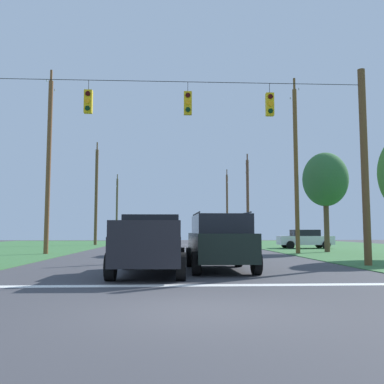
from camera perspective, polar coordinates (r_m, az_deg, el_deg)
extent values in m
plane|color=#3D3D42|center=(7.82, 0.84, -15.62)|extent=(120.00, 120.00, 0.00)
cube|color=white|center=(11.28, -0.36, -12.41)|extent=(12.55, 0.45, 0.01)
cube|color=white|center=(17.24, -1.26, -9.93)|extent=(2.50, 0.15, 0.01)
cube|color=white|center=(23.95, -1.74, -8.62)|extent=(2.50, 0.15, 0.01)
cube|color=white|center=(32.59, -2.06, -7.73)|extent=(2.50, 0.15, 0.01)
cube|color=white|center=(36.83, -2.16, -7.44)|extent=(2.50, 0.15, 0.01)
cube|color=white|center=(44.37, -2.29, -7.07)|extent=(2.50, 0.15, 0.01)
cylinder|color=brown|center=(18.96, 22.13, 3.29)|extent=(0.30, 0.30, 8.20)
cylinder|color=black|center=(18.05, -1.33, 14.55)|extent=(15.09, 0.02, 0.02)
cylinder|color=black|center=(18.28, -13.68, 13.74)|extent=(0.02, 0.02, 0.43)
cube|color=yellow|center=(18.07, -13.73, 11.67)|extent=(0.32, 0.24, 0.95)
cylinder|color=#310503|center=(18.03, -13.79, 12.70)|extent=(0.20, 0.04, 0.20)
cylinder|color=orange|center=(17.94, -13.81, 11.78)|extent=(0.20, 0.04, 0.20)
cylinder|color=black|center=(17.85, -13.84, 10.86)|extent=(0.20, 0.04, 0.20)
cylinder|color=black|center=(17.99, -0.56, 13.90)|extent=(0.02, 0.02, 0.43)
cube|color=yellow|center=(17.77, -0.57, 11.81)|extent=(0.32, 0.24, 0.95)
cylinder|color=#310503|center=(17.73, -0.55, 12.85)|extent=(0.20, 0.04, 0.20)
cylinder|color=orange|center=(17.64, -0.55, 11.92)|extent=(0.20, 0.04, 0.20)
cylinder|color=black|center=(17.55, -0.55, 10.99)|extent=(0.20, 0.04, 0.20)
cylinder|color=black|center=(18.43, 10.34, 13.51)|extent=(0.02, 0.02, 0.43)
cube|color=yellow|center=(18.23, 10.38, 11.46)|extent=(0.32, 0.24, 0.95)
cylinder|color=#310503|center=(18.18, 10.47, 12.47)|extent=(0.20, 0.04, 0.20)
cylinder|color=orange|center=(18.09, 10.48, 11.57)|extent=(0.20, 0.04, 0.20)
cylinder|color=black|center=(18.01, 10.50, 10.65)|extent=(0.20, 0.04, 0.20)
cube|color=black|center=(14.16, -5.59, -7.59)|extent=(2.12, 5.44, 0.85)
cube|color=black|center=(14.80, -5.39, -4.49)|extent=(1.89, 1.94, 0.70)
cube|color=black|center=(12.91, -10.16, -4.88)|extent=(0.15, 2.38, 0.45)
cube|color=black|center=(12.77, -1.76, -4.95)|extent=(0.15, 2.38, 0.45)
cube|color=black|center=(11.51, -6.48, -4.89)|extent=(1.96, 0.15, 0.45)
cylinder|color=black|center=(16.11, -8.74, -8.79)|extent=(0.30, 0.81, 0.80)
cylinder|color=black|center=(15.98, -1.52, -8.87)|extent=(0.30, 0.81, 0.80)
cylinder|color=black|center=(12.48, -10.86, -9.80)|extent=(0.30, 0.81, 0.80)
cylinder|color=black|center=(12.32, -1.50, -9.95)|extent=(0.30, 0.81, 0.80)
cube|color=black|center=(15.46, 3.70, -7.30)|extent=(2.04, 4.84, 0.95)
cube|color=black|center=(15.30, 3.76, -4.32)|extent=(1.86, 3.23, 0.65)
cylinder|color=black|center=(15.22, 0.57, -2.92)|extent=(0.10, 2.72, 0.05)
cylinder|color=black|center=(15.45, 6.88, -2.91)|extent=(0.10, 2.72, 0.05)
cylinder|color=black|center=(17.01, -0.33, -8.72)|extent=(0.27, 0.76, 0.76)
cylinder|color=black|center=(17.24, 6.22, -8.65)|extent=(0.27, 0.76, 0.76)
cylinder|color=black|center=(13.76, 0.56, -9.54)|extent=(0.27, 0.76, 0.76)
cylinder|color=black|center=(14.05, 8.62, -9.39)|extent=(0.27, 0.76, 0.76)
cube|color=silver|center=(25.36, -6.65, -6.89)|extent=(2.15, 4.43, 0.70)
cube|color=black|center=(25.35, -6.64, -5.54)|extent=(1.79, 2.23, 0.50)
cylinder|color=black|center=(26.92, -8.13, -7.53)|extent=(0.27, 0.66, 0.64)
cylinder|color=black|center=(26.67, -4.28, -7.59)|extent=(0.27, 0.66, 0.64)
cylinder|color=black|center=(24.13, -9.29, -7.78)|extent=(0.27, 0.66, 0.64)
cylinder|color=black|center=(23.85, -5.00, -7.86)|extent=(0.27, 0.66, 0.64)
cube|color=silver|center=(35.84, 14.91, -6.27)|extent=(4.37, 1.97, 0.70)
cube|color=black|center=(35.83, 14.88, -5.31)|extent=(2.16, 1.70, 0.50)
cylinder|color=black|center=(34.62, 13.04, -6.93)|extent=(0.65, 0.25, 0.64)
cylinder|color=black|center=(36.37, 12.37, -6.86)|extent=(0.65, 0.25, 0.64)
cylinder|color=black|center=(35.39, 17.54, -6.78)|extent=(0.65, 0.25, 0.64)
cylinder|color=black|center=(37.11, 16.67, -6.72)|extent=(0.65, 0.25, 0.64)
cylinder|color=brown|center=(27.80, 13.79, 2.86)|extent=(0.27, 0.27, 10.52)
cube|color=brown|center=(28.87, 13.57, 12.45)|extent=(0.12, 0.12, 2.30)
cylinder|color=#B2B7BC|center=(29.75, 13.05, 12.15)|extent=(0.08, 0.08, 0.12)
cylinder|color=#B2B7BC|center=(28.07, 14.11, 13.24)|extent=(0.08, 0.08, 0.12)
cylinder|color=brown|center=(44.52, 7.48, -1.34)|extent=(0.29, 0.29, 8.84)
cube|color=brown|center=(44.98, 7.42, 3.77)|extent=(0.12, 0.12, 2.11)
cylinder|color=#B2B7BC|center=(45.82, 7.23, 3.75)|extent=(0.08, 0.08, 0.12)
cylinder|color=#B2B7BC|center=(44.17, 7.62, 4.10)|extent=(0.08, 0.08, 0.12)
cube|color=brown|center=(44.84, 7.43, 2.64)|extent=(0.12, 0.12, 2.29)
cylinder|color=#B2B7BC|center=(45.75, 7.23, 2.63)|extent=(0.08, 0.08, 0.12)
cylinder|color=#B2B7BC|center=(43.97, 7.65, 2.95)|extent=(0.08, 0.08, 0.12)
cylinder|color=brown|center=(61.99, 4.73, -2.10)|extent=(0.30, 0.30, 9.62)
cube|color=brown|center=(62.39, 4.70, 1.94)|extent=(0.12, 0.12, 2.37)
cylinder|color=#B2B7BC|center=(63.34, 4.58, 1.94)|extent=(0.08, 0.08, 0.12)
cylinder|color=#B2B7BC|center=(61.47, 4.81, 2.17)|extent=(0.08, 0.08, 0.12)
cube|color=brown|center=(62.28, 4.70, 1.12)|extent=(0.12, 0.12, 2.03)
cylinder|color=#B2B7BC|center=(63.10, 4.61, 1.15)|extent=(0.08, 0.08, 0.12)
cylinder|color=#B2B7BC|center=(61.50, 4.80, 1.32)|extent=(0.08, 0.08, 0.12)
cylinder|color=brown|center=(27.86, -18.68, 3.32)|extent=(0.28, 0.28, 10.86)
cube|color=brown|center=(29.02, -18.38, 13.19)|extent=(0.12, 0.12, 2.23)
cylinder|color=#B2B7BC|center=(29.87, -17.91, 12.88)|extent=(0.08, 0.08, 0.12)
cylinder|color=#B2B7BC|center=(28.25, -18.87, 13.98)|extent=(0.08, 0.08, 0.12)
cylinder|color=brown|center=(44.07, -12.72, -0.66)|extent=(0.31, 0.31, 9.70)
cube|color=brown|center=(44.64, -12.60, 5.05)|extent=(0.12, 0.12, 2.34)
cylinder|color=#B2B7BC|center=(45.57, -12.40, 4.98)|extent=(0.08, 0.08, 0.12)
cylinder|color=#B2B7BC|center=(43.76, -12.81, 5.42)|extent=(0.08, 0.08, 0.12)
cylinder|color=brown|center=(62.78, -10.04, -2.34)|extent=(0.29, 0.29, 9.04)
cube|color=brown|center=(63.12, -9.98, 1.40)|extent=(0.12, 0.12, 2.15)
cylinder|color=#B2B7BC|center=(63.99, -9.88, 1.42)|extent=(0.08, 0.08, 0.12)
cylinder|color=#B2B7BC|center=(62.29, -10.07, 1.60)|extent=(0.08, 0.08, 0.12)
cube|color=brown|center=(63.03, -9.99, 0.59)|extent=(0.12, 0.12, 2.13)
cylinder|color=#B2B7BC|center=(63.88, -9.89, 0.61)|extent=(0.08, 0.08, 0.12)
cylinder|color=#B2B7BC|center=(62.20, -10.08, 0.78)|extent=(0.08, 0.08, 0.12)
cylinder|color=brown|center=(29.83, 17.58, -3.99)|extent=(0.35, 0.35, 3.89)
ellipsoid|color=#306534|center=(30.02, 17.43, 1.63)|extent=(3.01, 3.01, 3.63)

